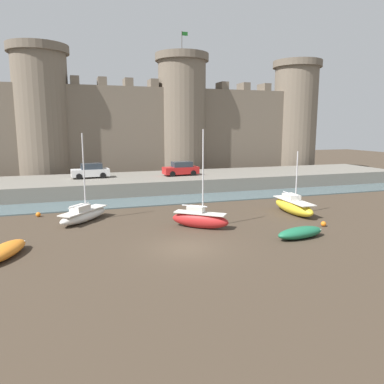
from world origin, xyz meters
TOP-DOWN VIEW (x-y plane):
  - ground_plane at (0.00, 0.00)m, footprint 160.00×160.00m
  - water_channel at (0.00, 14.60)m, footprint 80.00×4.50m
  - quay_road at (0.00, 21.85)m, footprint 68.21×10.00m
  - castle at (-0.00, 31.93)m, footprint 63.71×7.50m
  - sailboat_foreground_left at (-5.56, 8.63)m, footprint 4.34×4.72m
  - rowboat_near_channel_left at (-10.09, 1.60)m, footprint 2.76×4.19m
  - rowboat_near_channel_right at (7.68, -0.35)m, footprint 3.73×1.74m
  - sailboat_midflat_left at (11.21, 5.88)m, footprint 1.62×5.37m
  - sailboat_midflat_right at (2.29, 4.10)m, footprint 3.97×3.51m
  - mooring_buoy_mid_mud at (-8.99, 11.34)m, footprint 0.39×0.39m
  - mooring_buoy_off_centre at (11.01, 1.65)m, footprint 0.38×0.38m
  - car_quay_east at (6.04, 21.42)m, footprint 4.17×2.02m
  - car_quay_centre_west at (-4.18, 22.39)m, footprint 4.17×2.02m

SIDE VIEW (x-z plane):
  - ground_plane at x=0.00m, z-range 0.00..0.00m
  - water_channel at x=0.00m, z-range 0.00..0.10m
  - mooring_buoy_off_centre at x=11.01m, z-range 0.00..0.38m
  - mooring_buoy_mid_mud at x=-8.99m, z-range 0.00..0.39m
  - rowboat_near_channel_left at x=-10.09m, z-range 0.02..0.75m
  - rowboat_near_channel_right at x=7.68m, z-range 0.02..0.77m
  - sailboat_foreground_left at x=-5.56m, z-range -2.81..3.92m
  - sailboat_midflat_left at x=11.21m, z-range -1.96..3.28m
  - sailboat_midflat_right at x=2.29m, z-range -2.83..4.18m
  - quay_road at x=0.00m, z-range 0.00..1.54m
  - car_quay_east at x=6.04m, z-range 1.51..3.13m
  - car_quay_centre_west at x=-4.18m, z-range 1.51..3.13m
  - castle at x=0.00m, z-range -2.31..17.91m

